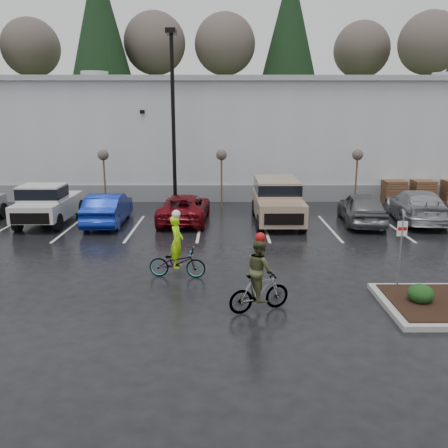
{
  "coord_description": "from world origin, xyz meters",
  "views": [
    {
      "loc": [
        -1.46,
        -13.17,
        5.35
      ],
      "look_at": [
        -1.4,
        3.48,
        1.3
      ],
      "focal_mm": 38.0,
      "sensor_mm": 36.0,
      "label": 1
    }
  ],
  "objects_px": {
    "sapling_mid": "(221,158)",
    "suv_tan": "(277,202)",
    "car_grey": "(362,208)",
    "pallet_stack_b": "(422,192)",
    "car_red": "(184,208)",
    "fire_lane_sign": "(401,247)",
    "pickup_white": "(50,202)",
    "sapling_west": "(103,158)",
    "sapling_east": "(357,158)",
    "pallet_stack_a": "(393,192)",
    "car_far_silver": "(416,206)",
    "cyclist_hivis": "(177,256)",
    "lamppost": "(173,102)",
    "cyclist_olive": "(259,283)",
    "car_blue": "(108,208)"
  },
  "relations": [
    {
      "from": "sapling_mid",
      "to": "suv_tan",
      "type": "bearing_deg",
      "value": -55.27
    },
    {
      "from": "car_grey",
      "to": "pallet_stack_b",
      "type": "bearing_deg",
      "value": -128.93
    },
    {
      "from": "car_red",
      "to": "suv_tan",
      "type": "xyz_separation_m",
      "value": [
        4.49,
        -0.26,
        0.36
      ]
    },
    {
      "from": "fire_lane_sign",
      "to": "pickup_white",
      "type": "relative_size",
      "value": 0.42
    },
    {
      "from": "pallet_stack_b",
      "to": "car_grey",
      "type": "distance_m",
      "value": 7.15
    },
    {
      "from": "suv_tan",
      "to": "sapling_west",
      "type": "bearing_deg",
      "value": 157.1
    },
    {
      "from": "sapling_east",
      "to": "pallet_stack_a",
      "type": "bearing_deg",
      "value": 21.8
    },
    {
      "from": "sapling_west",
      "to": "car_far_silver",
      "type": "distance_m",
      "value": 16.51
    },
    {
      "from": "pallet_stack_a",
      "to": "pallet_stack_b",
      "type": "relative_size",
      "value": 1.0
    },
    {
      "from": "pickup_white",
      "to": "car_far_silver",
      "type": "xyz_separation_m",
      "value": [
        17.76,
        0.07,
        -0.21
      ]
    },
    {
      "from": "sapling_mid",
      "to": "pallet_stack_b",
      "type": "xyz_separation_m",
      "value": [
        11.7,
        1.0,
        -2.05
      ]
    },
    {
      "from": "fire_lane_sign",
      "to": "cyclist_hivis",
      "type": "relative_size",
      "value": 0.98
    },
    {
      "from": "pallet_stack_b",
      "to": "pickup_white",
      "type": "distance_m",
      "value": 20.51
    },
    {
      "from": "sapling_mid",
      "to": "fire_lane_sign",
      "type": "height_order",
      "value": "sapling_mid"
    },
    {
      "from": "lamppost",
      "to": "sapling_west",
      "type": "bearing_deg",
      "value": 165.96
    },
    {
      "from": "fire_lane_sign",
      "to": "car_red",
      "type": "xyz_separation_m",
      "value": [
        -7.1,
        9.18,
        -0.73
      ]
    },
    {
      "from": "sapling_mid",
      "to": "cyclist_hivis",
      "type": "relative_size",
      "value": 1.43
    },
    {
      "from": "lamppost",
      "to": "cyclist_olive",
      "type": "bearing_deg",
      "value": -74.98
    },
    {
      "from": "car_blue",
      "to": "car_grey",
      "type": "height_order",
      "value": "car_grey"
    },
    {
      "from": "fire_lane_sign",
      "to": "suv_tan",
      "type": "height_order",
      "value": "fire_lane_sign"
    },
    {
      "from": "car_far_silver",
      "to": "cyclist_olive",
      "type": "height_order",
      "value": "cyclist_olive"
    },
    {
      "from": "lamppost",
      "to": "sapling_east",
      "type": "bearing_deg",
      "value": 5.71
    },
    {
      "from": "sapling_east",
      "to": "car_far_silver",
      "type": "xyz_separation_m",
      "value": [
        1.99,
        -3.6,
        -1.95
      ]
    },
    {
      "from": "suv_tan",
      "to": "car_far_silver",
      "type": "distance_m",
      "value": 6.81
    },
    {
      "from": "pickup_white",
      "to": "car_grey",
      "type": "relative_size",
      "value": 1.15
    },
    {
      "from": "pallet_stack_b",
      "to": "car_blue",
      "type": "height_order",
      "value": "car_blue"
    },
    {
      "from": "sapling_west",
      "to": "cyclist_olive",
      "type": "distance_m",
      "value": 16.19
    },
    {
      "from": "sapling_mid",
      "to": "car_grey",
      "type": "height_order",
      "value": "sapling_mid"
    },
    {
      "from": "lamppost",
      "to": "cyclist_olive",
      "type": "xyz_separation_m",
      "value": [
        3.54,
        -13.19,
        -4.87
      ]
    },
    {
      "from": "car_red",
      "to": "cyclist_hivis",
      "type": "relative_size",
      "value": 2.16
    },
    {
      "from": "suv_tan",
      "to": "lamppost",
      "type": "bearing_deg",
      "value": 150.96
    },
    {
      "from": "sapling_east",
      "to": "lamppost",
      "type": "bearing_deg",
      "value": -174.29
    },
    {
      "from": "lamppost",
      "to": "car_red",
      "type": "bearing_deg",
      "value": -75.01
    },
    {
      "from": "sapling_mid",
      "to": "car_far_silver",
      "type": "bearing_deg",
      "value": -20.77
    },
    {
      "from": "sapling_mid",
      "to": "suv_tan",
      "type": "height_order",
      "value": "sapling_mid"
    },
    {
      "from": "car_grey",
      "to": "cyclist_olive",
      "type": "relative_size",
      "value": 2.05
    },
    {
      "from": "sapling_east",
      "to": "car_grey",
      "type": "bearing_deg",
      "value": -101.04
    },
    {
      "from": "car_far_silver",
      "to": "cyclist_olive",
      "type": "relative_size",
      "value": 2.42
    },
    {
      "from": "car_blue",
      "to": "car_red",
      "type": "relative_size",
      "value": 0.95
    },
    {
      "from": "sapling_east",
      "to": "fire_lane_sign",
      "type": "bearing_deg",
      "value": -99.75
    },
    {
      "from": "sapling_east",
      "to": "suv_tan",
      "type": "height_order",
      "value": "sapling_east"
    },
    {
      "from": "sapling_west",
      "to": "pallet_stack_a",
      "type": "xyz_separation_m",
      "value": [
        16.5,
        1.0,
        -2.05
      ]
    },
    {
      "from": "cyclist_olive",
      "to": "pallet_stack_a",
      "type": "bearing_deg",
      "value": -52.28
    },
    {
      "from": "sapling_west",
      "to": "sapling_mid",
      "type": "height_order",
      "value": "same"
    },
    {
      "from": "sapling_mid",
      "to": "cyclist_hivis",
      "type": "xyz_separation_m",
      "value": [
        -1.42,
        -11.5,
        -2.03
      ]
    },
    {
      "from": "sapling_west",
      "to": "pallet_stack_b",
      "type": "height_order",
      "value": "sapling_west"
    },
    {
      "from": "pallet_stack_b",
      "to": "lamppost",
      "type": "bearing_deg",
      "value": -171.98
    },
    {
      "from": "car_blue",
      "to": "cyclist_hivis",
      "type": "height_order",
      "value": "cyclist_hivis"
    },
    {
      "from": "lamppost",
      "to": "sapling_west",
      "type": "distance_m",
      "value": 5.07
    },
    {
      "from": "sapling_west",
      "to": "sapling_east",
      "type": "relative_size",
      "value": 1.0
    }
  ]
}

